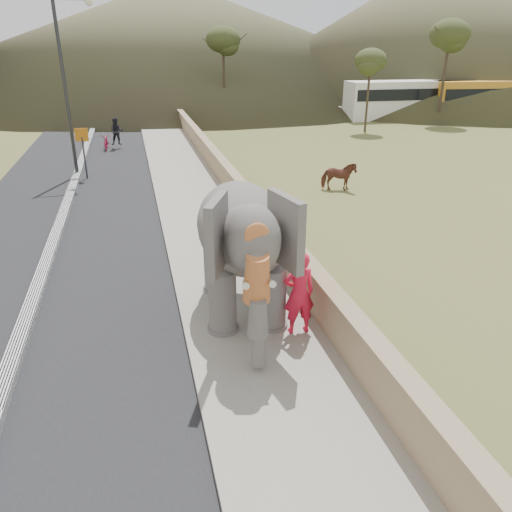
{
  "coord_description": "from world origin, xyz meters",
  "views": [
    {
      "loc": [
        -2.22,
        -7.3,
        6.05
      ],
      "look_at": [
        0.2,
        2.55,
        1.7
      ],
      "focal_mm": 35.0,
      "sensor_mm": 36.0,
      "label": 1
    }
  ],
  "objects_px": {
    "lamppost": "(70,71)",
    "motorcyclist": "(111,137)",
    "elephant_and_man": "(243,246)",
    "cow": "(339,176)"
  },
  "relations": [
    {
      "from": "elephant_and_man",
      "to": "motorcyclist",
      "type": "bearing_deg",
      "value": 99.17
    },
    {
      "from": "elephant_and_man",
      "to": "motorcyclist",
      "type": "height_order",
      "value": "elephant_and_man"
    },
    {
      "from": "lamppost",
      "to": "elephant_and_man",
      "type": "height_order",
      "value": "lamppost"
    },
    {
      "from": "elephant_and_man",
      "to": "lamppost",
      "type": "bearing_deg",
      "value": 107.33
    },
    {
      "from": "lamppost",
      "to": "cow",
      "type": "xyz_separation_m",
      "value": [
        11.14,
        -5.44,
        -4.24
      ]
    },
    {
      "from": "motorcyclist",
      "to": "elephant_and_man",
      "type": "bearing_deg",
      "value": -80.83
    },
    {
      "from": "lamppost",
      "to": "motorcyclist",
      "type": "xyz_separation_m",
      "value": [
        1.21,
        6.57,
        -4.14
      ]
    },
    {
      "from": "cow",
      "to": "motorcyclist",
      "type": "xyz_separation_m",
      "value": [
        -9.93,
        12.01,
        0.1
      ]
    },
    {
      "from": "lamppost",
      "to": "cow",
      "type": "distance_m",
      "value": 13.11
    },
    {
      "from": "lamppost",
      "to": "cow",
      "type": "height_order",
      "value": "lamppost"
    }
  ]
}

